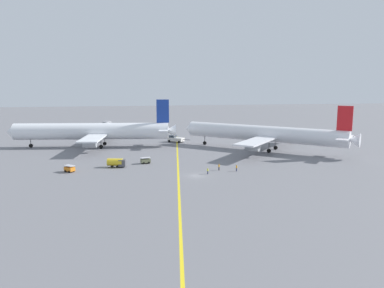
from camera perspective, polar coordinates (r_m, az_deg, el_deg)
ground_plane at (r=90.46m, az=0.65°, el=-4.92°), size 600.00×600.00×0.00m
taxiway_stripe at (r=99.56m, az=-2.18°, el=-3.61°), size 16.66×118.97×0.01m
airliner_at_gate_left at (r=135.27m, az=-14.99°, el=1.88°), size 59.30×41.11×16.75m
airliner_being_pushed at (r=126.34m, az=10.96°, el=1.54°), size 49.19×44.92×15.74m
pushback_tug at (r=142.47m, az=-2.56°, el=0.80°), size 8.33×6.79×2.96m
gse_fuel_bowser_stubby at (r=101.38m, az=-11.50°, el=-2.78°), size 5.19×2.91×2.40m
gse_baggage_cart_trailing at (r=104.86m, az=-7.17°, el=-2.54°), size 3.03×2.20×1.71m
gse_baggage_cart_near_cluster at (r=99.12m, az=-18.35°, el=-3.63°), size 3.07×3.02×1.71m
ground_crew_wing_walker_right at (r=92.06m, az=2.44°, el=-4.16°), size 0.36×0.36×1.56m
ground_crew_ramp_agent_by_cones at (r=95.55m, az=6.88°, el=-3.68°), size 0.36×0.36×1.67m
ground_crew_marshaller_foreground at (r=96.25m, az=4.18°, el=-3.54°), size 0.36×0.36×1.69m
jet_bridge at (r=158.32m, az=-12.89°, el=2.56°), size 4.90×20.01×6.16m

